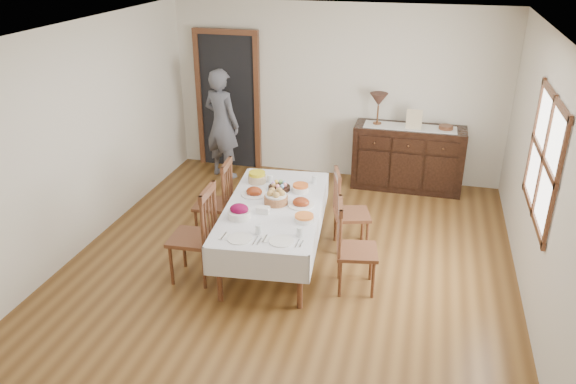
% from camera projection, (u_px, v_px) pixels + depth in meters
% --- Properties ---
extents(ground, '(6.00, 6.00, 0.00)m').
position_uv_depth(ground, '(286.00, 273.00, 6.28)').
color(ground, brown).
extents(room_shell, '(5.02, 6.02, 2.65)m').
position_uv_depth(room_shell, '(282.00, 120.00, 6.00)').
color(room_shell, white).
rests_on(room_shell, ground).
extents(dining_table, '(1.25, 2.15, 0.71)m').
position_uv_depth(dining_table, '(274.00, 212.00, 6.27)').
color(dining_table, silver).
rests_on(dining_table, ground).
extents(chair_left_near, '(0.47, 0.47, 1.09)m').
position_uv_depth(chair_left_near, '(197.00, 233.00, 5.97)').
color(chair_left_near, brown).
rests_on(chair_left_near, ground).
extents(chair_left_far, '(0.46, 0.46, 1.02)m').
position_uv_depth(chair_left_far, '(217.00, 200.00, 6.80)').
color(chair_left_far, brown).
rests_on(chair_left_far, ground).
extents(chair_right_near, '(0.49, 0.49, 1.01)m').
position_uv_depth(chair_right_near, '(352.00, 246.00, 5.81)').
color(chair_right_near, brown).
rests_on(chair_right_near, ground).
extents(chair_right_far, '(0.51, 0.51, 0.99)m').
position_uv_depth(chair_right_far, '(348.00, 210.00, 6.59)').
color(chair_right_far, brown).
rests_on(chair_right_far, ground).
extents(sideboard, '(1.58, 0.57, 0.95)m').
position_uv_depth(sideboard, '(408.00, 158.00, 8.22)').
color(sideboard, black).
rests_on(sideboard, ground).
extents(person, '(0.65, 0.53, 1.80)m').
position_uv_depth(person, '(222.00, 120.00, 8.47)').
color(person, '#535560').
rests_on(person, ground).
extents(bread_basket, '(0.27, 0.27, 0.17)m').
position_uv_depth(bread_basket, '(276.00, 198.00, 6.25)').
color(bread_basket, brown).
rests_on(bread_basket, dining_table).
extents(egg_basket, '(0.26, 0.26, 0.10)m').
position_uv_depth(egg_basket, '(279.00, 187.00, 6.60)').
color(egg_basket, black).
rests_on(egg_basket, dining_table).
extents(ham_platter_a, '(0.31, 0.31, 0.11)m').
position_uv_depth(ham_platter_a, '(254.00, 192.00, 6.48)').
color(ham_platter_a, white).
rests_on(ham_platter_a, dining_table).
extents(ham_platter_b, '(0.29, 0.29, 0.11)m').
position_uv_depth(ham_platter_b, '(301.00, 203.00, 6.21)').
color(ham_platter_b, white).
rests_on(ham_platter_b, dining_table).
extents(beet_bowl, '(0.25, 0.25, 0.16)m').
position_uv_depth(beet_bowl, '(239.00, 212.00, 5.94)').
color(beet_bowl, white).
rests_on(beet_bowl, dining_table).
extents(carrot_bowl, '(0.21, 0.21, 0.09)m').
position_uv_depth(carrot_bowl, '(301.00, 188.00, 6.55)').
color(carrot_bowl, white).
rests_on(carrot_bowl, dining_table).
extents(pineapple_bowl, '(0.22, 0.22, 0.13)m').
position_uv_depth(pineapple_bowl, '(257.00, 177.00, 6.79)').
color(pineapple_bowl, tan).
rests_on(pineapple_bowl, dining_table).
extents(casserole_dish, '(0.21, 0.21, 0.07)m').
position_uv_depth(casserole_dish, '(304.00, 218.00, 5.88)').
color(casserole_dish, white).
rests_on(casserole_dish, dining_table).
extents(butter_dish, '(0.15, 0.10, 0.07)m').
position_uv_depth(butter_dish, '(263.00, 210.00, 6.05)').
color(butter_dish, white).
rests_on(butter_dish, dining_table).
extents(setting_left, '(0.43, 0.31, 0.10)m').
position_uv_depth(setting_left, '(246.00, 235.00, 5.57)').
color(setting_left, white).
rests_on(setting_left, dining_table).
extents(setting_right, '(0.43, 0.31, 0.10)m').
position_uv_depth(setting_right, '(287.00, 238.00, 5.52)').
color(setting_right, white).
rests_on(setting_right, dining_table).
extents(glass_far_a, '(0.07, 0.07, 0.09)m').
position_uv_depth(glass_far_a, '(270.00, 179.00, 6.80)').
color(glass_far_a, white).
rests_on(glass_far_a, dining_table).
extents(glass_far_b, '(0.06, 0.06, 0.10)m').
position_uv_depth(glass_far_b, '(314.00, 180.00, 6.76)').
color(glass_far_b, white).
rests_on(glass_far_b, dining_table).
extents(runner, '(1.30, 0.35, 0.01)m').
position_uv_depth(runner, '(410.00, 127.00, 8.00)').
color(runner, silver).
rests_on(runner, sideboard).
extents(table_lamp, '(0.26, 0.26, 0.46)m').
position_uv_depth(table_lamp, '(379.00, 100.00, 7.98)').
color(table_lamp, brown).
rests_on(table_lamp, sideboard).
extents(picture_frame, '(0.22, 0.08, 0.28)m').
position_uv_depth(picture_frame, '(414.00, 119.00, 7.88)').
color(picture_frame, '#C2B08B').
rests_on(picture_frame, sideboard).
extents(deco_bowl, '(0.20, 0.20, 0.06)m').
position_uv_depth(deco_bowl, '(446.00, 128.00, 7.90)').
color(deco_bowl, brown).
rests_on(deco_bowl, sideboard).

